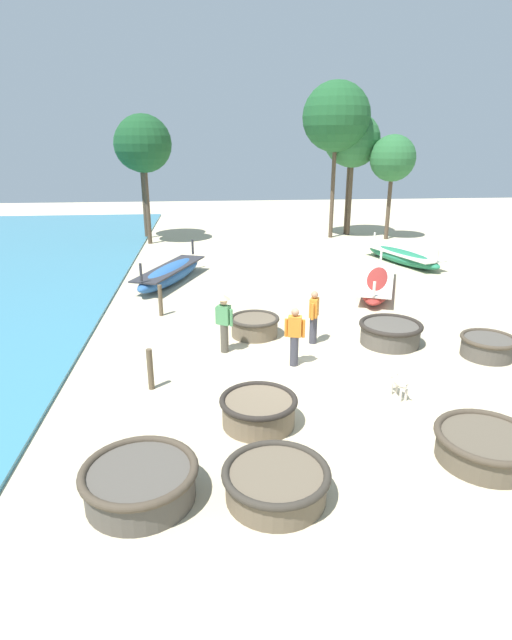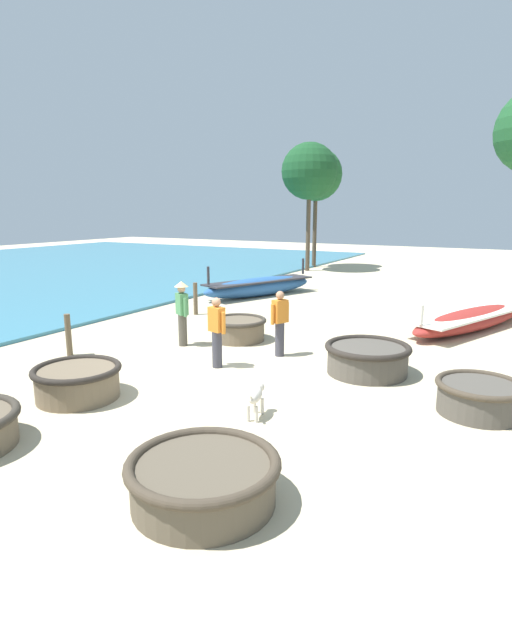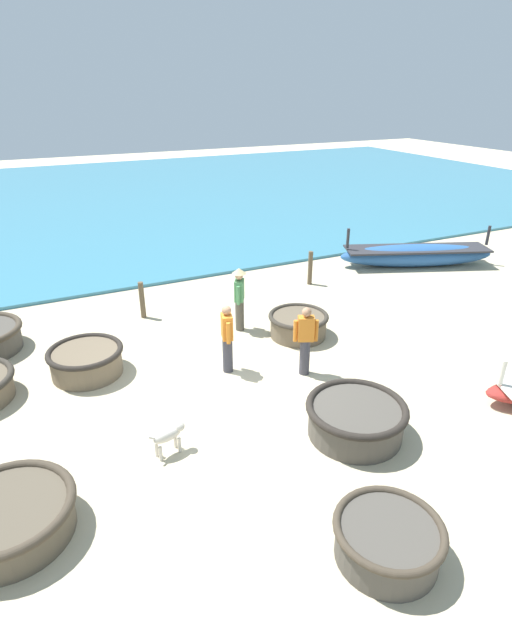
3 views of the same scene
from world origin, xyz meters
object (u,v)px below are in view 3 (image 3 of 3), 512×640
at_px(coracle_far_right, 388,539).
at_px(fisherman_hauling, 227,337).
at_px(long_boat_blue_hull, 416,255).
at_px(coracle_beside_post, 86,360).
at_px(mooring_post_shoreline, 310,268).
at_px(mooring_post_inland, 142,300).
at_px(coracle_far_left, 9,517).
at_px(coracle_upturned, 356,418).
at_px(dog, 169,435).
at_px(fisherman_crouching, 239,295).
at_px(fisherman_by_coracle, 305,339).
at_px(coracle_front_right, 298,324).

xyz_separation_m(coracle_far_right, fisherman_hauling, (-5.33, -0.04, 0.53)).
bearing_deg(long_boat_blue_hull, coracle_beside_post, -77.77).
distance_m(coracle_far_right, fisherman_hauling, 5.36).
bearing_deg(mooring_post_shoreline, coracle_beside_post, -70.50).
relative_size(mooring_post_shoreline, mooring_post_inland, 1.06).
xyz_separation_m(coracle_far_left, coracle_upturned, (0.26, 5.65, 0.04)).
bearing_deg(dog, coracle_upturned, 73.17).
bearing_deg(long_boat_blue_hull, mooring_post_shoreline, -90.88).
height_order(coracle_upturned, fisherman_hauling, fisherman_hauling).
bearing_deg(fisherman_crouching, mooring_post_inland, -131.58).
xyz_separation_m(coracle_far_right, coracle_far_left, (-2.57, -4.49, 0.00)).
bearing_deg(long_boat_blue_hull, coracle_far_right, -43.55).
distance_m(coracle_upturned, fisherman_by_coracle, 2.28).
bearing_deg(coracle_far_right, coracle_far_left, -119.82).
bearing_deg(coracle_far_right, coracle_front_right, 160.24).
relative_size(fisherman_hauling, dog, 2.33).
xyz_separation_m(coracle_upturned, fisherman_hauling, (-3.02, -1.20, 0.49)).
bearing_deg(coracle_upturned, coracle_far_left, -92.63).
xyz_separation_m(fisherman_by_coracle, dog, (1.26, -3.40, -0.46)).
bearing_deg(mooring_post_shoreline, coracle_upturned, -25.09).
xyz_separation_m(coracle_upturned, long_boat_blue_hull, (-6.73, 7.43, 0.04)).
distance_m(coracle_far_right, fisherman_crouching, 7.21).
relative_size(fisherman_crouching, fisherman_hauling, 1.06).
height_order(dog, mooring_post_shoreline, mooring_post_shoreline).
bearing_deg(fisherman_crouching, fisherman_hauling, -31.29).
distance_m(coracle_far_left, fisherman_by_coracle, 6.24).
distance_m(long_boat_blue_hull, fisherman_crouching, 7.83).
distance_m(coracle_front_right, fisherman_by_coracle, 1.88).
xyz_separation_m(coracle_front_right, dog, (2.89, -4.19, 0.05)).
relative_size(coracle_far_right, fisherman_by_coracle, 0.94).
bearing_deg(coracle_far_right, mooring_post_shoreline, 154.48).
xyz_separation_m(dog, mooring_post_inland, (-5.66, 0.97, 0.14)).
relative_size(coracle_far_right, fisherman_crouching, 0.88).
height_order(coracle_far_right, coracle_beside_post, coracle_beside_post).
height_order(coracle_beside_post, fisherman_by_coracle, fisherman_by_coracle).
bearing_deg(fisherman_by_coracle, coracle_far_right, -17.44).
xyz_separation_m(coracle_far_left, mooring_post_shoreline, (-6.54, 8.83, 0.22)).
bearing_deg(coracle_beside_post, mooring_post_inland, 142.22).
bearing_deg(fisherman_crouching, dog, -38.14).
relative_size(coracle_upturned, fisherman_by_coracle, 1.15).
distance_m(coracle_beside_post, fisherman_hauling, 3.10).
bearing_deg(fisherman_crouching, coracle_beside_post, -82.06).
relative_size(coracle_front_right, mooring_post_inland, 1.48).
height_order(fisherman_hauling, mooring_post_shoreline, fisherman_hauling).
height_order(fisherman_crouching, mooring_post_inland, fisherman_crouching).
relative_size(long_boat_blue_hull, mooring_post_shoreline, 5.01).
bearing_deg(long_boat_blue_hull, fisherman_by_coracle, -57.80).
relative_size(fisherman_hauling, mooring_post_shoreline, 1.47).
bearing_deg(dog, fisherman_hauling, 136.87).
bearing_deg(mooring_post_inland, coracle_far_left, -28.67).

